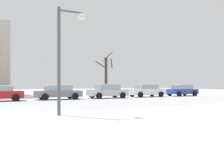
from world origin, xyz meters
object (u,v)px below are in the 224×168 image
(parked_car_blue, at_px, (182,90))
(parked_car_white, at_px, (146,90))
(parked_car_silver, at_px, (107,91))
(street_lamp, at_px, (64,49))
(parked_car_gray, at_px, (58,92))

(parked_car_blue, bearing_deg, parked_car_white, 177.12)
(parked_car_white, bearing_deg, parked_car_blue, -2.88)
(parked_car_silver, bearing_deg, parked_car_blue, -0.01)
(parked_car_white, relative_size, parked_car_blue, 1.13)
(street_lamp, bearing_deg, parked_car_white, 41.73)
(parked_car_gray, xyz_separation_m, parked_car_blue, (16.11, -0.22, -0.00))
(street_lamp, relative_size, parked_car_blue, 1.36)
(parked_car_silver, height_order, parked_car_blue, parked_car_silver)
(parked_car_silver, bearing_deg, parked_car_white, 2.86)
(parked_car_gray, relative_size, parked_car_blue, 1.16)
(street_lamp, height_order, parked_car_white, street_lamp)
(street_lamp, distance_m, parked_car_white, 19.18)
(street_lamp, xyz_separation_m, parked_car_silver, (8.82, 12.39, -2.50))
(street_lamp, bearing_deg, parked_car_gray, 74.71)
(parked_car_silver, bearing_deg, parked_car_gray, 177.67)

